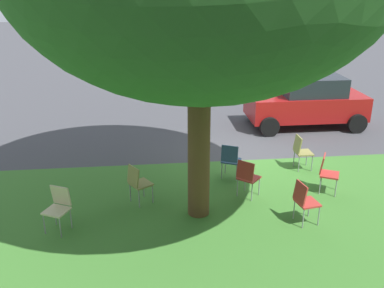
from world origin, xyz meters
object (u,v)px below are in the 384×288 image
Objects in this scene: chair_3 at (327,171)px; chair_4 at (247,176)px; chair_6 at (58,205)px; chair_0 at (138,181)px; chair_5 at (304,200)px; parked_car at (307,101)px; chair_2 at (230,159)px; chair_1 at (301,150)px.

chair_4 is at bearing 1.80° from chair_3.
chair_3 is 5.77m from chair_6.
chair_4 is at bearing -179.43° from chair_0.
chair_3 is 1.00× the size of chair_5.
chair_5 is 6.22m from parked_car.
parked_car reaches higher than chair_0.
chair_2 is 0.99m from chair_4.
chair_5 is 4.73m from chair_6.
parked_car is (-2.16, -5.82, 0.32)m from chair_5.
chair_2 is at bearing -155.51° from chair_0.
chair_4 is at bearing -166.95° from chair_6.
chair_5 is (0.83, 2.51, 0.00)m from chair_1.
chair_2 is (-2.19, -1.00, 0.00)m from chair_0.
chair_2 is at bearing -153.07° from chair_6.
chair_0 is 2.40m from chair_2.
chair_0 is 4.19m from chair_3.
chair_0 and chair_5 have the same top height.
chair_3 is (-2.01, 0.92, 0.00)m from chair_2.
chair_3 is (-0.14, 1.27, 0.00)m from chair_1.
chair_1 is 3.59m from parked_car.
chair_3 is at bearing 75.37° from parked_car.
chair_1 is 1.28m from chair_3.
chair_0 and chair_4 have the same top height.
chair_1 and chair_4 have the same top height.
chair_1 is 0.24× the size of parked_car.
chair_0 is at bearing -149.69° from chair_6.
parked_car is at bearing -139.11° from chair_0.
chair_0 is 2.37m from chair_4.
chair_5 and chair_6 have the same top height.
chair_2 is at bearing -64.06° from chair_5.
parked_car is (-3.20, -3.67, 0.32)m from chair_2.
chair_2 is 2.39m from chair_5.
chair_2 is 1.00× the size of chair_4.
chair_1 is 2.15m from chair_4.
chair_5 is 1.00× the size of chair_6.
chair_6 is at bearing 38.83° from parked_car.
chair_3 and chair_6 have the same top height.
chair_0 is at bearing 24.49° from chair_2.
chair_2 is (1.87, 0.36, 0.00)m from chair_1.
chair_1 is 1.91m from chair_2.
chair_3 is at bearing -170.48° from chair_6.
chair_1 is at bearing -141.71° from chair_4.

